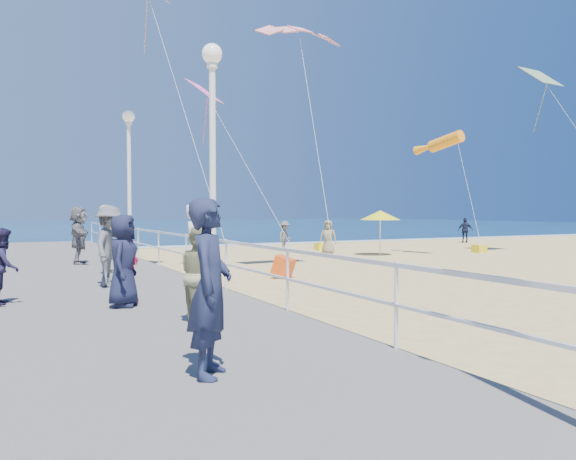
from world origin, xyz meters
name	(u,v)px	position (x,y,z in m)	size (l,w,h in m)	color
ground	(408,292)	(0.00, 0.00, 0.00)	(160.00, 160.00, 0.00)	#D4B86F
ocean	(85,227)	(0.00, 65.00, 0.01)	(160.00, 90.00, 0.05)	#0D2D4F
surf_line	(183,246)	(0.00, 20.50, 0.03)	(160.00, 1.20, 0.04)	white
boardwalk	(111,307)	(-7.50, 0.00, 0.20)	(5.00, 44.00, 0.40)	slate
railing	(226,251)	(-5.05, 0.00, 1.25)	(0.05, 42.00, 0.55)	white
lamp_post_mid	(212,140)	(-5.35, 0.00, 3.66)	(0.44, 0.44, 5.32)	white
lamp_post_far	(129,168)	(-5.35, 9.00, 3.66)	(0.44, 0.44, 5.32)	white
woman_holding_toddler	(195,247)	(-5.73, 0.08, 1.34)	(0.69, 0.45, 1.88)	white
toddler_held	(199,234)	(-5.58, 0.23, 1.63)	(0.36, 0.28, 0.75)	#304BB6
spectator_0	(210,288)	(-7.50, -6.05, 1.33)	(0.68, 0.45, 1.86)	#1B213D
spectator_1	(200,274)	(-6.72, -3.27, 1.15)	(0.72, 0.56, 1.49)	gray
spectator_2	(110,246)	(-7.26, 1.60, 1.32)	(1.19, 0.69, 1.85)	#525457
spectator_3	(126,260)	(-7.38, -0.95, 1.20)	(0.94, 0.39, 1.61)	#CD1948
spectator_4	(123,261)	(-7.51, -1.31, 1.23)	(0.81, 0.53, 1.67)	#171A33
spectator_5	(79,235)	(-7.24, 7.59, 1.33)	(1.73, 0.55, 1.86)	slate
spectator_6	(108,239)	(-6.85, 4.36, 1.34)	(0.69, 0.45, 1.88)	gray
spectator_7	(4,266)	(-9.42, -0.04, 1.11)	(0.69, 0.53, 1.41)	#1E1A39
beach_walker_a	(285,236)	(3.82, 14.80, 0.79)	(1.02, 0.59, 1.58)	#555559
beach_walker_b	(465,230)	(17.84, 16.12, 0.82)	(0.96, 0.40, 1.64)	#161A31
beach_walker_c	(328,238)	(4.44, 11.41, 0.84)	(0.82, 0.53, 1.67)	#837B5A
box_kite	(283,269)	(-1.59, 4.12, 0.30)	(0.55, 0.55, 0.60)	red
beach_umbrella	(380,215)	(6.47, 10.03, 1.91)	(1.90, 1.90, 2.14)	white
beach_chair_left	(321,247)	(5.72, 14.28, 0.20)	(0.55, 0.55, 0.40)	yellow
beach_chair_right	(479,249)	(11.98, 9.19, 0.20)	(0.55, 0.55, 0.40)	yellow
kite_parafoil	(300,29)	(-0.29, 5.46, 8.31)	(3.00, 0.90, 0.30)	red
kite_windsock	(446,141)	(8.89, 8.29, 5.32)	(0.56, 0.56, 2.82)	orange
kite_diamond_pink	(205,91)	(-3.03, 7.40, 6.31)	(1.20, 1.20, 0.02)	#F75BB4
kite_diamond_multi	(541,76)	(13.83, 7.19, 8.60)	(1.69, 1.69, 0.02)	#1694BF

